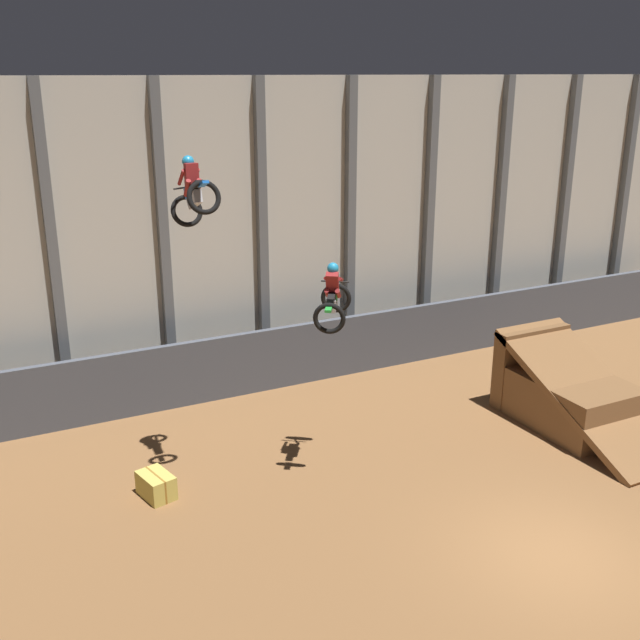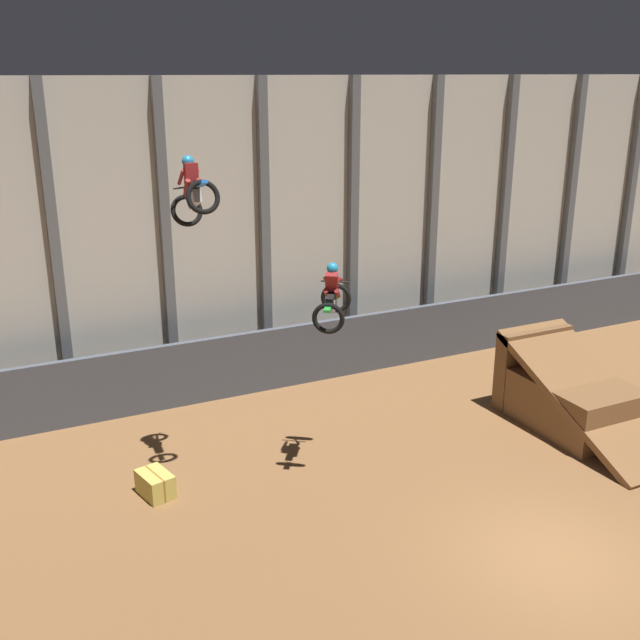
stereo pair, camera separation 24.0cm
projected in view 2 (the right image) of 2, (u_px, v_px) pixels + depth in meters
The scene contains 7 objects.
ground_plane at pixel (555, 558), 14.93m from camera, with size 60.00×60.00×0.00m, color brown.
arena_back_wall at pixel (308, 228), 23.50m from camera, with size 32.00×0.40×9.14m.
lower_barrier at pixel (327, 350), 23.42m from camera, with size 31.36×0.20×1.92m.
dirt_ramp at pixel (566, 394), 20.52m from camera, with size 2.36×5.18×2.45m.
rider_bike_left_air at pixel (193, 193), 16.07m from camera, with size 0.74×1.67×1.65m.
rider_bike_right_air at pixel (332, 299), 17.03m from camera, with size 1.46×1.70×1.47m.
hay_bale_trackside at pixel (155, 484), 17.07m from camera, with size 0.80×1.02×0.57m.
Camera 2 is at (-9.72, -9.38, 9.22)m, focal length 42.00 mm.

